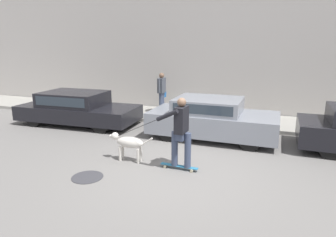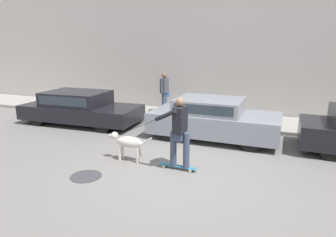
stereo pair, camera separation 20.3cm
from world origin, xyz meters
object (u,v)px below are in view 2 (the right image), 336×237
(parked_car_0, at_px, (80,108))
(skateboarder, at_px, (179,130))
(dog, at_px, (128,143))
(pedestrian_with_bag, at_px, (164,91))
(parked_car_1, at_px, (213,119))

(parked_car_0, relative_size, skateboarder, 2.01)
(parked_car_0, distance_m, dog, 4.38)
(dog, xyz_separation_m, pedestrian_with_bag, (-1.02, 5.03, 0.57))
(parked_car_1, relative_size, dog, 3.34)
(parked_car_0, distance_m, pedestrian_with_bag, 3.46)
(parked_car_1, bearing_deg, skateboarder, -93.15)
(dog, bearing_deg, skateboarder, 177.07)
(parked_car_0, bearing_deg, dog, -39.50)
(parked_car_0, bearing_deg, parked_car_1, -2.24)
(parked_car_0, xyz_separation_m, skateboarder, (4.90, -2.72, 0.40))
(parked_car_0, bearing_deg, skateboarder, -31.32)
(dog, distance_m, skateboarder, 1.51)
(dog, distance_m, pedestrian_with_bag, 5.17)
(parked_car_0, xyz_separation_m, parked_car_1, (5.08, 0.00, 0.03))
(parked_car_0, distance_m, parked_car_1, 5.08)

